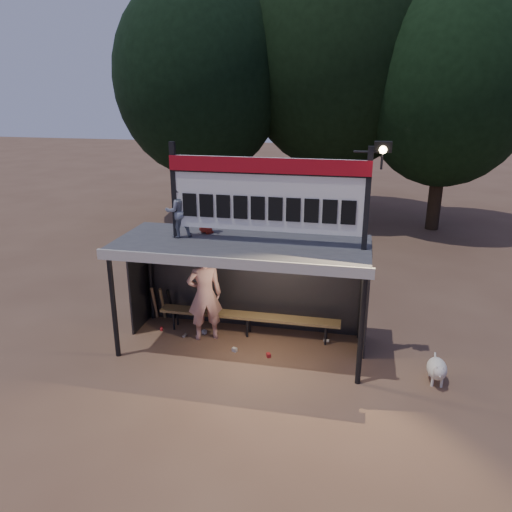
{
  "coord_description": "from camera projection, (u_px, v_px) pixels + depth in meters",
  "views": [
    {
      "loc": [
        2.22,
        -9.11,
        5.21
      ],
      "look_at": [
        0.2,
        0.4,
        1.9
      ],
      "focal_mm": 35.0,
      "sensor_mm": 36.0,
      "label": 1
    }
  ],
  "objects": [
    {
      "name": "tree_mid",
      "position": [
        337.0,
        60.0,
        19.02
      ],
      "size": [
        7.22,
        7.22,
        10.36
      ],
      "color": "#312216",
      "rests_on": "ground"
    },
    {
      "name": "dugout_shelter",
      "position": [
        245.0,
        260.0,
        10.18
      ],
      "size": [
        5.1,
        2.08,
        2.32
      ],
      "color": "#414043",
      "rests_on": "ground"
    },
    {
      "name": "litter",
      "position": [
        229.0,
        340.0,
        10.73
      ],
      "size": [
        3.8,
        0.97,
        0.08
      ],
      "color": "red",
      "rests_on": "ground"
    },
    {
      "name": "tree_right",
      "position": [
        448.0,
        87.0,
        17.62
      ],
      "size": [
        6.08,
        6.08,
        8.72
      ],
      "color": "#302215",
      "rests_on": "ground"
    },
    {
      "name": "dog",
      "position": [
        437.0,
        369.0,
        9.17
      ],
      "size": [
        0.36,
        0.81,
        0.49
      ],
      "color": "white",
      "rests_on": "ground"
    },
    {
      "name": "scoreboard_assembly",
      "position": [
        270.0,
        192.0,
        9.36
      ],
      "size": [
        4.1,
        0.27,
        1.99
      ],
      "color": "black",
      "rests_on": "dugout_shelter"
    },
    {
      "name": "bats",
      "position": [
        163.0,
        303.0,
        11.58
      ],
      "size": [
        0.47,
        0.33,
        0.84
      ],
      "color": "#A3764C",
      "rests_on": "ground"
    },
    {
      "name": "ground",
      "position": [
        243.0,
        346.0,
        10.55
      ],
      "size": [
        80.0,
        80.0,
        0.0
      ],
      "primitive_type": "plane",
      "color": "brown",
      "rests_on": "ground"
    },
    {
      "name": "bench",
      "position": [
        249.0,
        317.0,
        10.92
      ],
      "size": [
        4.0,
        0.35,
        0.48
      ],
      "color": "olive",
      "rests_on": "ground"
    },
    {
      "name": "child_b",
      "position": [
        206.0,
        213.0,
        10.25
      ],
      "size": [
        0.49,
        0.46,
        0.85
      ],
      "primitive_type": "imported",
      "rotation": [
        0.0,
        0.0,
        2.5
      ],
      "color": "#AC281A",
      "rests_on": "dugout_shelter"
    },
    {
      "name": "player",
      "position": [
        205.0,
        295.0,
        10.58
      ],
      "size": [
        0.88,
        0.76,
        2.04
      ],
      "primitive_type": "imported",
      "rotation": [
        0.0,
        0.0,
        3.57
      ],
      "color": "silver",
      "rests_on": "ground"
    },
    {
      "name": "child_a",
      "position": [
        178.0,
        211.0,
        9.95
      ],
      "size": [
        0.66,
        0.62,
        1.07
      ],
      "primitive_type": "imported",
      "rotation": [
        0.0,
        0.0,
        3.73
      ],
      "color": "gray",
      "rests_on": "dugout_shelter"
    },
    {
      "name": "tree_left",
      "position": [
        200.0,
        78.0,
        18.82
      ],
      "size": [
        6.46,
        6.46,
        9.27
      ],
      "color": "#311E15",
      "rests_on": "ground"
    }
  ]
}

